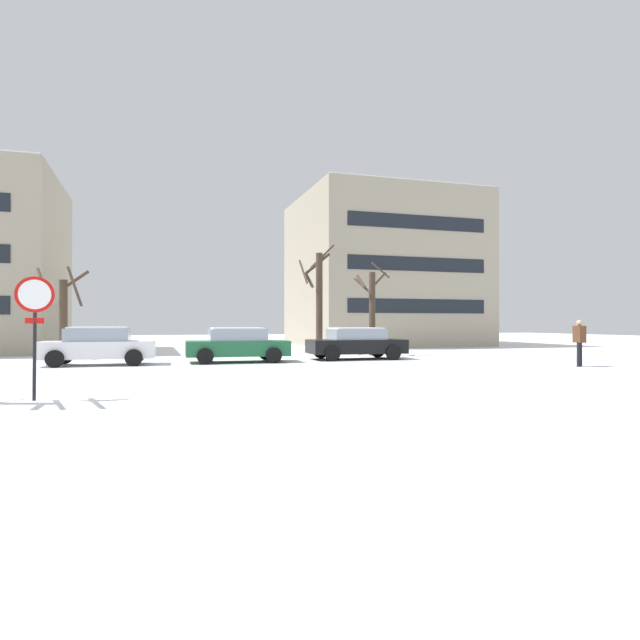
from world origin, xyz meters
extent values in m
plane|color=white|center=(0.00, 0.00, 0.00)|extent=(120.00, 120.00, 0.00)
cube|color=silver|center=(0.00, 3.02, 0.00)|extent=(80.00, 8.04, 0.00)
cylinder|color=black|center=(-0.91, -1.83, 1.08)|extent=(0.07, 0.15, 2.17)
cylinder|color=red|center=(-0.91, -1.83, 2.22)|extent=(0.75, 0.17, 0.76)
cylinder|color=white|center=(-0.91, -1.84, 2.22)|extent=(0.61, 0.15, 0.62)
cube|color=red|center=(-0.91, -1.83, 1.67)|extent=(0.36, 0.09, 0.12)
cylinder|color=white|center=(-0.92, -1.82, 2.27)|extent=(0.41, 0.11, 0.42)
cube|color=white|center=(-0.53, 7.92, 0.60)|extent=(4.23, 1.87, 0.65)
cube|color=#8C99A8|center=(-0.53, 7.92, 1.17)|extent=(2.35, 1.66, 0.49)
cube|color=white|center=(-0.53, 7.92, 1.44)|extent=(2.14, 1.53, 0.06)
cylinder|color=black|center=(0.86, 8.74, 0.32)|extent=(0.65, 0.25, 0.64)
cylinder|color=black|center=(0.79, 7.00, 0.32)|extent=(0.65, 0.25, 0.64)
cylinder|color=black|center=(-1.85, 8.85, 0.32)|extent=(0.65, 0.25, 0.64)
cylinder|color=black|center=(-1.91, 7.11, 0.32)|extent=(0.65, 0.25, 0.64)
cube|color=#1E6038|center=(4.80, 7.90, 0.58)|extent=(4.21, 2.05, 0.62)
cube|color=#8C99A8|center=(4.80, 7.90, 1.13)|extent=(2.34, 1.83, 0.48)
cube|color=white|center=(4.80, 7.90, 1.40)|extent=(2.13, 1.69, 0.06)
cylinder|color=black|center=(6.18, 8.81, 0.32)|extent=(0.65, 0.25, 0.64)
cylinder|color=black|center=(6.11, 6.88, 0.32)|extent=(0.65, 0.25, 0.64)
cylinder|color=black|center=(3.49, 8.91, 0.32)|extent=(0.65, 0.25, 0.64)
cylinder|color=black|center=(3.42, 6.99, 0.32)|extent=(0.65, 0.25, 0.64)
cube|color=black|center=(10.13, 8.14, 0.57)|extent=(4.31, 2.05, 0.61)
cube|color=#8C99A8|center=(10.13, 8.14, 1.11)|extent=(2.40, 1.82, 0.47)
cube|color=white|center=(10.13, 8.14, 1.38)|extent=(2.18, 1.68, 0.06)
cylinder|color=black|center=(11.54, 9.05, 0.32)|extent=(0.65, 0.25, 0.64)
cylinder|color=black|center=(11.46, 7.13, 0.32)|extent=(0.65, 0.25, 0.64)
cylinder|color=black|center=(8.79, 9.16, 0.32)|extent=(0.65, 0.25, 0.64)
cylinder|color=black|center=(8.71, 7.23, 0.32)|extent=(0.65, 0.25, 0.64)
cylinder|color=black|center=(16.48, 1.83, 0.44)|extent=(0.14, 0.14, 0.89)
cylinder|color=black|center=(16.70, 2.00, 0.44)|extent=(0.14, 0.14, 0.89)
cube|color=#59331E|center=(16.59, 1.92, 1.20)|extent=(0.30, 0.41, 0.63)
sphere|color=tan|center=(16.59, 1.92, 1.62)|extent=(0.22, 0.22, 0.22)
cylinder|color=#423326|center=(11.93, 10.61, 2.07)|extent=(0.31, 0.31, 4.14)
cylinder|color=#423326|center=(12.32, 10.91, 3.68)|extent=(0.74, 0.91, 0.98)
cylinder|color=#423326|center=(11.34, 10.65, 3.68)|extent=(0.22, 1.25, 0.77)
cylinder|color=#423326|center=(12.15, 10.06, 4.20)|extent=(1.18, 0.52, 0.73)
cylinder|color=#423326|center=(11.34, 10.44, 3.45)|extent=(0.46, 1.27, 0.86)
cylinder|color=#423326|center=(9.68, 12.26, 2.61)|extent=(0.35, 0.35, 5.22)
cylinder|color=#423326|center=(9.14, 12.25, 3.80)|extent=(0.18, 1.17, 0.84)
cylinder|color=#423326|center=(10.01, 12.79, 5.12)|extent=(1.18, 0.80, 1.24)
cylinder|color=#423326|center=(8.83, 12.29, 4.24)|extent=(0.18, 1.76, 1.37)
cylinder|color=#423326|center=(9.77, 12.89, 4.73)|extent=(1.38, 0.35, 1.19)
cylinder|color=#423326|center=(-2.40, 12.49, 1.79)|extent=(0.36, 0.36, 3.57)
cylinder|color=#423326|center=(-1.90, 12.27, 3.26)|extent=(0.60, 1.15, 1.77)
cylinder|color=#423326|center=(-2.00, 13.10, 3.59)|extent=(1.35, 0.97, 0.91)
cylinder|color=#423326|center=(-3.25, 12.19, 3.50)|extent=(0.75, 1.81, 1.29)
cube|color=#9E937F|center=(17.71, 22.58, 5.37)|extent=(12.04, 11.58, 10.74)
cube|color=white|center=(17.71, 22.58, 10.79)|extent=(11.80, 11.35, 0.10)
cube|color=black|center=(17.71, 16.77, 2.69)|extent=(9.63, 0.04, 0.90)
cube|color=black|center=(17.71, 16.77, 5.37)|extent=(9.63, 0.04, 0.90)
cube|color=black|center=(17.71, 16.77, 8.06)|extent=(9.63, 0.04, 0.90)
camera|label=1|loc=(1.43, -14.48, 1.63)|focal=30.54mm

